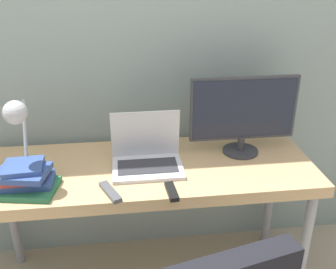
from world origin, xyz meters
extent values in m
cube|color=gray|center=(0.00, 0.67, 1.30)|extent=(8.00, 0.05, 2.60)
cube|color=tan|center=(0.00, 0.30, 0.73)|extent=(1.67, 0.61, 0.06)
cylinder|color=gray|center=(0.78, 0.06, 0.35)|extent=(0.05, 0.05, 0.70)
cylinder|color=gray|center=(-0.78, 0.55, 0.35)|extent=(0.05, 0.05, 0.70)
cylinder|color=gray|center=(0.78, 0.55, 0.35)|extent=(0.05, 0.05, 0.70)
cube|color=silver|center=(0.00, 0.26, 0.77)|extent=(0.34, 0.25, 0.02)
cube|color=#2D2D33|center=(0.00, 0.26, 0.78)|extent=(0.29, 0.15, 0.00)
cube|color=silver|center=(0.00, 0.38, 0.90)|extent=(0.34, 0.03, 0.25)
cube|color=navy|center=(0.00, 0.37, 0.90)|extent=(0.31, 0.03, 0.22)
cylinder|color=#333338|center=(0.51, 0.39, 0.76)|extent=(0.19, 0.19, 0.01)
cylinder|color=#333338|center=(0.51, 0.39, 0.81)|extent=(0.04, 0.04, 0.08)
cube|color=#333338|center=(0.51, 0.39, 1.00)|extent=(0.55, 0.02, 0.33)
cube|color=black|center=(0.51, 0.38, 1.00)|extent=(0.53, 0.00, 0.31)
cylinder|color=#4C4C51|center=(-0.55, 0.34, 0.76)|extent=(0.13, 0.13, 0.02)
cylinder|color=#99999E|center=(-0.55, 0.26, 0.95)|extent=(0.02, 0.18, 0.35)
sphere|color=#B2B2B7|center=(-0.55, 0.18, 1.12)|extent=(0.10, 0.10, 0.10)
cube|color=#286B47|center=(-0.54, 0.14, 0.77)|extent=(0.28, 0.23, 0.03)
cube|color=#334C8C|center=(-0.55, 0.15, 0.80)|extent=(0.23, 0.14, 0.03)
cube|color=#B2382D|center=(-0.57, 0.16, 0.83)|extent=(0.19, 0.18, 0.02)
cube|color=#334C8C|center=(-0.56, 0.14, 0.85)|extent=(0.25, 0.21, 0.03)
cube|color=#334C8C|center=(-0.55, 0.15, 0.87)|extent=(0.18, 0.17, 0.02)
cube|color=black|center=(0.09, 0.04, 0.77)|extent=(0.05, 0.14, 0.02)
cube|color=#4C4C51|center=(-0.18, 0.07, 0.77)|extent=(0.11, 0.17, 0.02)
camera|label=1|loc=(-0.11, -1.41, 1.73)|focal=42.00mm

